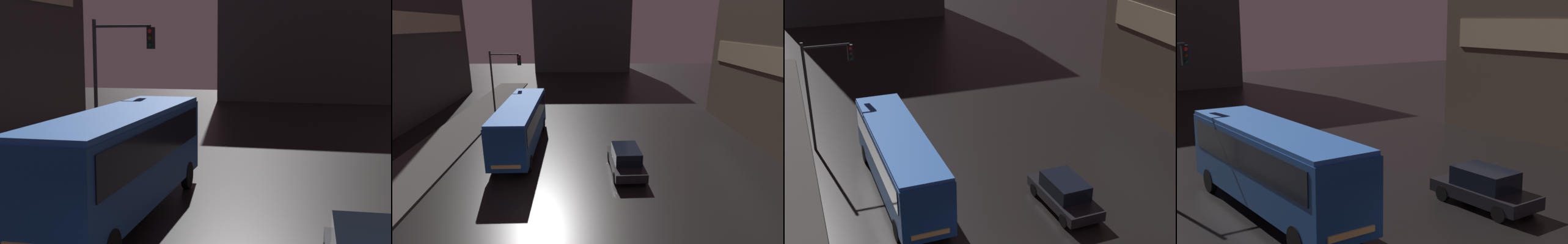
% 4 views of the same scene
% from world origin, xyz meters
% --- Properties ---
extents(bus_near, '(2.60, 10.72, 3.33)m').
position_xyz_m(bus_near, '(-3.06, 8.81, 2.05)').
color(bus_near, '#194793').
rests_on(bus_near, ground).
extents(traffic_light_main, '(2.76, 0.35, 6.45)m').
position_xyz_m(traffic_light_main, '(-5.87, 15.19, 4.31)').
color(traffic_light_main, '#2D2D2D').
rests_on(traffic_light_main, ground).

